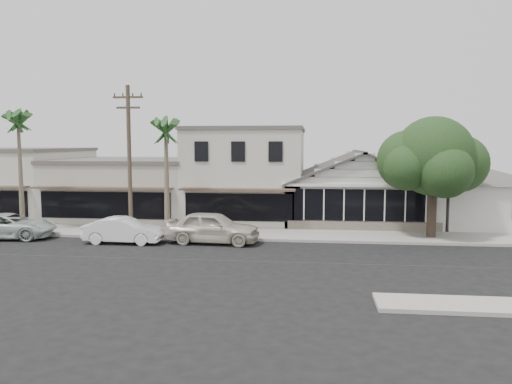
# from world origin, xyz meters

# --- Properties ---
(ground) EXTENTS (140.00, 140.00, 0.00)m
(ground) POSITION_xyz_m (0.00, 0.00, 0.00)
(ground) COLOR black
(ground) RESTS_ON ground
(sidewalk_north) EXTENTS (90.00, 3.50, 0.15)m
(sidewalk_north) POSITION_xyz_m (-8.00, 6.75, 0.07)
(sidewalk_north) COLOR #9E9991
(sidewalk_north) RESTS_ON ground
(corner_shop) EXTENTS (10.40, 8.60, 5.10)m
(corner_shop) POSITION_xyz_m (5.00, 12.47, 2.62)
(corner_shop) COLOR silver
(corner_shop) RESTS_ON ground
(side_cottage) EXTENTS (6.00, 6.00, 3.00)m
(side_cottage) POSITION_xyz_m (13.20, 11.50, 1.50)
(side_cottage) COLOR silver
(side_cottage) RESTS_ON ground
(row_building_near) EXTENTS (8.00, 10.00, 6.50)m
(row_building_near) POSITION_xyz_m (-3.00, 13.50, 3.25)
(row_building_near) COLOR beige
(row_building_near) RESTS_ON ground
(row_building_midnear) EXTENTS (10.00, 10.00, 4.20)m
(row_building_midnear) POSITION_xyz_m (-12.00, 13.50, 2.10)
(row_building_midnear) COLOR beige
(row_building_midnear) RESTS_ON ground
(row_building_midfar) EXTENTS (11.00, 10.00, 5.00)m
(row_building_midfar) POSITION_xyz_m (-22.50, 13.50, 2.50)
(row_building_midfar) COLOR beige
(row_building_midfar) RESTS_ON ground
(utility_pole) EXTENTS (1.80, 0.24, 9.00)m
(utility_pole) POSITION_xyz_m (-9.00, 5.20, 4.79)
(utility_pole) COLOR brown
(utility_pole) RESTS_ON ground
(car_0) EXTENTS (5.43, 2.48, 1.81)m
(car_0) POSITION_xyz_m (-3.82, 4.15, 0.90)
(car_0) COLOR beige
(car_0) RESTS_ON ground
(car_1) EXTENTS (4.44, 1.55, 1.46)m
(car_1) POSITION_xyz_m (-8.82, 3.56, 0.73)
(car_1) COLOR white
(car_1) RESTS_ON ground
(car_2) EXTENTS (5.59, 3.06, 1.48)m
(car_2) POSITION_xyz_m (-16.11, 4.14, 0.74)
(car_2) COLOR silver
(car_2) RESTS_ON ground
(shade_tree) EXTENTS (6.48, 5.86, 7.19)m
(shade_tree) POSITION_xyz_m (8.66, 6.92, 4.73)
(shade_tree) COLOR #3F3326
(shade_tree) RESTS_ON ground
(palm_east) EXTENTS (2.80, 2.80, 7.53)m
(palm_east) POSITION_xyz_m (-7.05, 6.16, 6.41)
(palm_east) COLOR #726651
(palm_east) RESTS_ON ground
(palm_mid) EXTENTS (2.96, 2.96, 8.01)m
(palm_mid) POSITION_xyz_m (-16.36, 5.97, 6.90)
(palm_mid) COLOR #726651
(palm_mid) RESTS_ON ground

